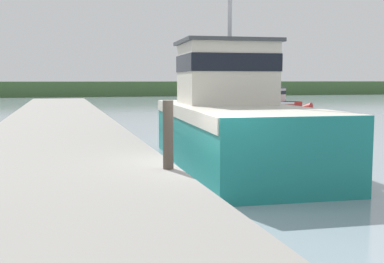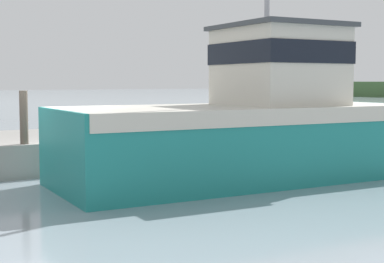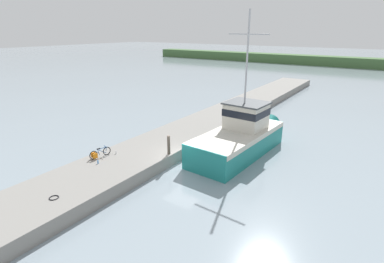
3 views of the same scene
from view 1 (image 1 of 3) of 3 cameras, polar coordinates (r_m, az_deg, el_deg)
ground_plane at (r=10.81m, az=2.29°, el=-8.50°), size 320.00×320.00×0.00m
dock_pier at (r=10.22m, az=-15.57°, el=-6.96°), size 4.91×80.00×0.91m
far_shoreline at (r=89.79m, az=6.34°, el=5.12°), size 180.00×5.00×2.51m
fishing_boat_main at (r=15.74m, az=4.66°, el=1.54°), size 4.25×11.38×10.90m
boat_red_outer at (r=42.24m, az=9.23°, el=3.36°), size 5.39×6.34×4.93m
mooring_post at (r=9.83m, az=-2.85°, el=-0.39°), size 0.22×0.22×1.41m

